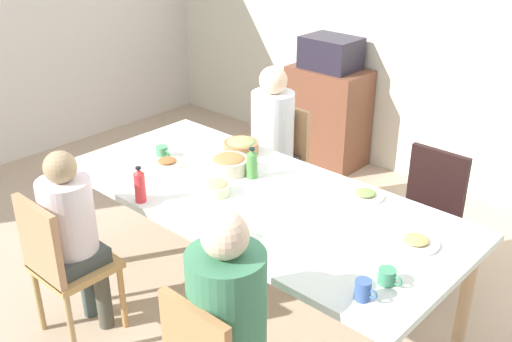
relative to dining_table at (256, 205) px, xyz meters
The scene contains 23 objects.
ground_plane 0.71m from the dining_table, ahead, with size 7.59×7.59×0.00m, color tan.
wall_back 2.41m from the dining_table, 90.00° to the left, with size 6.56×0.12×2.60m, color silver.
dining_table is the anchor object (origin of this frame).
chair_0 1.12m from the dining_table, 56.60° to the left, with size 0.40×0.40×0.90m.
chair_1 1.12m from the dining_table, 123.40° to the left, with size 0.40×0.40×0.90m.
person_1 1.03m from the dining_table, 126.15° to the left, with size 0.31×0.31×1.24m.
person_2 1.03m from the dining_table, 53.88° to the right, with size 0.33×0.33×1.24m.
chair_3 1.12m from the dining_table, 123.40° to the right, with size 0.40×0.40×0.90m.
person_3 1.03m from the dining_table, 126.24° to the right, with size 0.30×0.30×1.14m.
plate_0 0.70m from the dining_table, behind, with size 0.21×0.21×0.04m.
plate_1 0.62m from the dining_table, 40.10° to the left, with size 0.21×0.21×0.04m.
plate_2 0.94m from the dining_table, ahead, with size 0.23×0.23×0.04m.
bowl_0 0.25m from the dining_table, 140.45° to the right, with size 0.17×0.17×0.08m.
bowl_1 0.37m from the dining_table, 160.79° to the left, with size 0.24×0.24×0.11m.
bowl_2 0.62m from the dining_table, 141.69° to the left, with size 0.23×0.23×0.09m.
cup_0 1.06m from the dining_table, 21.96° to the right, with size 0.11×0.07×0.09m.
cup_1 1.02m from the dining_table, 12.85° to the right, with size 0.12×0.08×0.07m.
cup_2 0.81m from the dining_table, behind, with size 0.12×0.08×0.07m.
cup_3 0.50m from the dining_table, 59.25° to the right, with size 0.12×0.08×0.07m.
bottle_0 0.28m from the dining_table, 138.52° to the left, with size 0.07×0.07×0.19m.
bottle_1 0.67m from the dining_table, 130.65° to the right, with size 0.06×0.06×0.21m.
side_cabinet 2.28m from the dining_table, 115.63° to the left, with size 0.70×0.44×0.90m, color brown.
microwave 2.29m from the dining_table, 115.63° to the left, with size 0.48×0.36×0.28m, color #24202D.
Camera 1 is at (2.03, -2.22, 2.37)m, focal length 42.02 mm.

